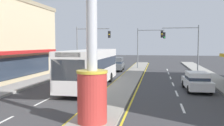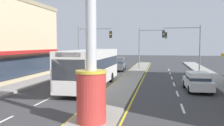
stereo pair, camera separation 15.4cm
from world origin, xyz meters
TOP-DOWN VIEW (x-y plane):
  - median_strip at (0.00, 18.00)m, footprint 2.24×52.00m
  - sidewalk_left at (-8.89, 16.00)m, footprint 2.34×60.00m
  - lane_markings at (0.00, 16.65)m, footprint 8.98×52.00m
  - district_sign at (0.00, 5.30)m, footprint 7.75×1.43m
  - traffic_light_left_side at (-6.36, 27.25)m, footprint 4.86×0.46m
  - traffic_light_right_side at (6.36, 27.43)m, footprint 4.86×0.46m
  - traffic_light_median_far at (1.48, 31.96)m, footprint 4.20×0.46m
  - bus_near_right_lane at (-2.77, 15.12)m, footprint 2.60×11.21m
  - suv_far_right_lane at (-2.77, 28.73)m, footprint 2.15×4.69m
  - sedan_near_left_lane at (6.07, 15.00)m, footprint 1.99×4.38m

SIDE VIEW (x-z plane):
  - lane_markings at x=0.00m, z-range 0.00..0.01m
  - median_strip at x=0.00m, z-range 0.00..0.14m
  - sidewalk_left at x=-8.89m, z-range 0.00..0.18m
  - sedan_near_left_lane at x=6.07m, z-range 0.02..1.55m
  - suv_far_right_lane at x=-2.77m, z-range 0.03..1.93m
  - bus_near_right_lane at x=-2.77m, z-range 0.24..3.50m
  - district_sign at x=0.00m, z-range 0.02..8.04m
  - traffic_light_median_far at x=1.48m, z-range 1.09..7.29m
  - traffic_light_left_side at x=-6.36m, z-range 1.15..7.35m
  - traffic_light_right_side at x=6.36m, z-range 1.15..7.35m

